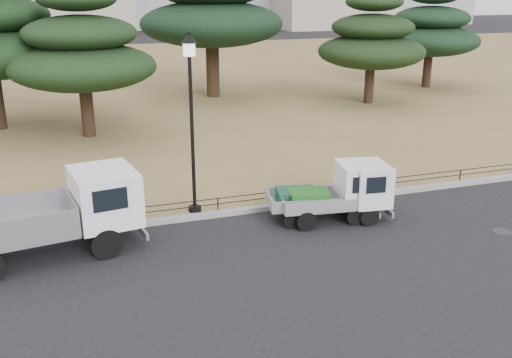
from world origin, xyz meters
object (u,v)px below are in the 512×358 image
object	(u,v)px
street_lamp	(191,96)
tarp_pile	(25,215)
truck_kei_front	(331,192)
truck_kei_rear	(342,193)
truck_large	(55,212)

from	to	relation	value
street_lamp	tarp_pile	world-z (taller)	street_lamp
truck_kei_front	truck_kei_rear	xyz separation A→B (m)	(0.30, -0.18, 0.01)
tarp_pile	truck_kei_front	bearing A→B (deg)	-11.92
truck_large	truck_kei_rear	distance (m)	8.20
truck_large	truck_kei_front	world-z (taller)	truck_large
truck_kei_front	truck_kei_rear	world-z (taller)	truck_kei_rear
street_lamp	truck_kei_rear	bearing A→B (deg)	-22.51
truck_large	truck_kei_front	xyz separation A→B (m)	(7.89, -0.09, -0.33)
truck_kei_front	tarp_pile	xyz separation A→B (m)	(-8.80, 1.86, -0.33)
truck_kei_front	tarp_pile	world-z (taller)	truck_kei_front
truck_large	truck_kei_rear	xyz separation A→B (m)	(8.19, -0.28, -0.33)
truck_large	truck_kei_front	distance (m)	7.90
truck_large	street_lamp	distance (m)	4.99
truck_kei_front	street_lamp	bearing A→B (deg)	169.30
truck_kei_front	truck_kei_rear	size ratio (longest dim) A/B	1.00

